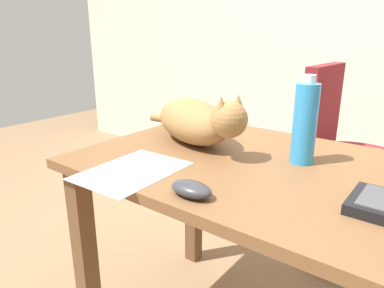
{
  "coord_description": "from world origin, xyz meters",
  "views": [
    {
      "loc": [
        0.22,
        -0.89,
        1.07
      ],
      "look_at": [
        -0.37,
        -0.12,
        0.76
      ],
      "focal_mm": 32.92,
      "sensor_mm": 36.0,
      "label": 1
    }
  ],
  "objects_px": {
    "spray_bottle": "(305,123)",
    "computer_mouse": "(191,189)",
    "office_chair": "(343,178)",
    "cat": "(196,121)"
  },
  "relations": [
    {
      "from": "spray_bottle",
      "to": "computer_mouse",
      "type": "bearing_deg",
      "value": -107.86
    },
    {
      "from": "computer_mouse",
      "to": "spray_bottle",
      "type": "distance_m",
      "value": 0.41
    },
    {
      "from": "office_chair",
      "to": "spray_bottle",
      "type": "height_order",
      "value": "spray_bottle"
    },
    {
      "from": "office_chair",
      "to": "cat",
      "type": "bearing_deg",
      "value": -113.19
    },
    {
      "from": "office_chair",
      "to": "computer_mouse",
      "type": "relative_size",
      "value": 8.47
    },
    {
      "from": "cat",
      "to": "spray_bottle",
      "type": "bearing_deg",
      "value": 6.29
    },
    {
      "from": "cat",
      "to": "office_chair",
      "type": "bearing_deg",
      "value": 66.81
    },
    {
      "from": "office_chair",
      "to": "cat",
      "type": "relative_size",
      "value": 1.64
    },
    {
      "from": "office_chair",
      "to": "computer_mouse",
      "type": "height_order",
      "value": "office_chair"
    },
    {
      "from": "cat",
      "to": "computer_mouse",
      "type": "distance_m",
      "value": 0.42
    }
  ]
}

